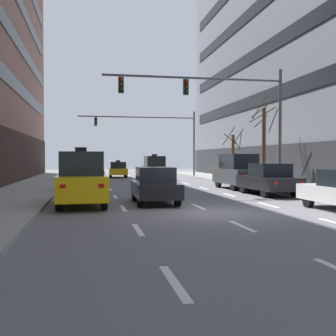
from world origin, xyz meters
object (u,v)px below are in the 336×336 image
at_px(car_driving_1, 87,173).
at_px(car_parked_2, 269,180).
at_px(car_driving_4, 155,186).
at_px(street_tree_1, 264,143).
at_px(street_tree_0, 233,155).
at_px(car_driving_2, 85,170).
at_px(car_parked_3, 238,172).
at_px(traffic_signal_1, 158,130).
at_px(traffic_signal_0, 222,103).
at_px(taxi_driving_3, 118,170).
at_px(taxi_driving_0, 154,168).
at_px(taxi_driving_5, 81,179).

distance_m(car_driving_1, car_parked_2, 10.43).
bearing_deg(car_driving_4, car_driving_1, 112.14).
bearing_deg(street_tree_1, street_tree_0, 90.01).
distance_m(car_driving_1, street_tree_0, 14.78).
distance_m(car_driving_1, car_driving_2, 15.70).
relative_size(car_parked_3, traffic_signal_1, 0.39).
bearing_deg(car_driving_4, car_parked_2, 23.63).
bearing_deg(car_driving_2, car_parked_2, -63.97).
height_order(traffic_signal_0, traffic_signal_1, traffic_signal_0).
xyz_separation_m(taxi_driving_3, car_parked_2, (6.47, -21.98, 0.05)).
xyz_separation_m(car_driving_2, car_parked_3, (9.76, -15.37, 0.32)).
height_order(taxi_driving_0, car_parked_3, taxi_driving_0).
bearing_deg(car_driving_1, street_tree_0, 35.02).
bearing_deg(car_driving_4, taxi_driving_5, -170.74).
bearing_deg(taxi_driving_3, traffic_signal_0, -77.67).
relative_size(taxi_driving_0, car_parked_2, 0.98).
xyz_separation_m(car_parked_2, traffic_signal_0, (-2.04, 1.68, 4.21)).
bearing_deg(car_driving_1, street_tree_1, 10.39).
bearing_deg(street_tree_0, taxi_driving_3, 134.38).
xyz_separation_m(taxi_driving_3, traffic_signal_0, (4.44, -20.30, 4.26)).
height_order(car_parked_3, traffic_signal_1, traffic_signal_1).
height_order(taxi_driving_0, taxi_driving_5, taxi_driving_5).
relative_size(taxi_driving_5, street_tree_0, 1.03).
xyz_separation_m(car_driving_1, street_tree_1, (12.07, 2.21, 1.92)).
height_order(taxi_driving_0, taxi_driving_3, taxi_driving_0).
xyz_separation_m(traffic_signal_0, traffic_signal_1, (-0.31, 20.02, -0.23)).
distance_m(car_parked_2, traffic_signal_1, 22.19).
distance_m(traffic_signal_0, street_tree_1, 6.96).
bearing_deg(taxi_driving_5, traffic_signal_1, 73.61).
xyz_separation_m(car_driving_4, taxi_driving_5, (-3.14, -0.51, 0.33)).
bearing_deg(car_driving_2, taxi_driving_0, -30.53).
xyz_separation_m(taxi_driving_0, street_tree_1, (6.16, -9.85, 1.96)).
relative_size(car_driving_1, traffic_signal_1, 0.39).
relative_size(car_parked_3, street_tree_1, 0.74).
xyz_separation_m(car_driving_4, car_parked_2, (6.59, 2.88, 0.05)).
relative_size(car_driving_1, street_tree_0, 1.02).
distance_m(car_driving_2, traffic_signal_0, 20.31).
bearing_deg(car_driving_4, street_tree_1, 45.72).
height_order(traffic_signal_1, street_tree_1, traffic_signal_1).
distance_m(car_driving_4, car_parked_2, 7.19).
relative_size(traffic_signal_0, street_tree_0, 2.26).
height_order(taxi_driving_0, car_driving_2, taxi_driving_0).
distance_m(car_parked_3, traffic_signal_1, 17.64).
bearing_deg(traffic_signal_0, traffic_signal_1, 90.88).
height_order(taxi_driving_3, traffic_signal_0, traffic_signal_0).
height_order(car_driving_4, car_parked_2, car_parked_2).
bearing_deg(taxi_driving_3, taxi_driving_0, -62.90).
xyz_separation_m(traffic_signal_0, street_tree_0, (4.60, 11.06, -2.79)).
relative_size(car_driving_2, traffic_signal_1, 0.36).
bearing_deg(car_driving_2, car_driving_1, -89.07).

